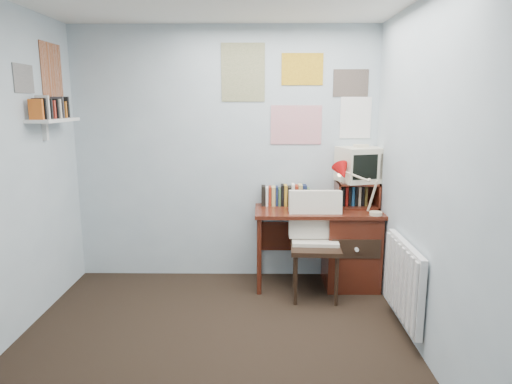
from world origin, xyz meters
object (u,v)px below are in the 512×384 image
Objects in this scene: desk at (345,245)px; radiator at (404,280)px; tv_riser at (357,194)px; wall_shelf at (54,120)px; desk_chair at (315,248)px; crt_tv at (360,163)px; desk_lamp at (377,193)px.

desk is 1.50× the size of radiator.
tv_riser is 0.65× the size of wall_shelf.
desk_chair is at bearing 1.91° from wall_shelf.
radiator is 3.15m from wall_shelf.
desk is 1.27× the size of desk_chair.
crt_tv reaches higher than radiator.
desk_chair is 0.88m from radiator.
crt_tv is (-0.08, 0.35, 0.22)m from desk_lamp.
desk is at bearing 46.28° from desk_chair.
tv_riser reaches higher than desk.
tv_riser is at bearing -159.24° from crt_tv.
wall_shelf reaches higher than tv_riser.
radiator is (0.14, -1.06, -0.77)m from crt_tv.
wall_shelf reaches higher than radiator.
desk_lamp is at bearing -93.37° from crt_tv.
desk_chair is at bearing -161.53° from desk_lamp.
desk is at bearing 107.24° from radiator.
desk is 0.81m from crt_tv.
desk_lamp is 0.36m from tv_riser.
crt_tv reaches higher than tv_riser.
crt_tv is at bearing 45.86° from desk_chair.
wall_shelf reaches higher than crt_tv.
crt_tv is (0.03, 0.02, 0.31)m from tv_riser.
crt_tv reaches higher than desk.
crt_tv is at bearing 37.73° from tv_riser.
wall_shelf is at bearing -171.60° from desk.
wall_shelf is (-2.72, -0.51, 0.43)m from crt_tv.
desk_chair is 0.96m from crt_tv.
radiator is at bearing -42.85° from desk_chair.
desk_lamp is at bearing 11.61° from desk_chair.
desk_chair is 2.53m from wall_shelf.
desk is 0.97m from radiator.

